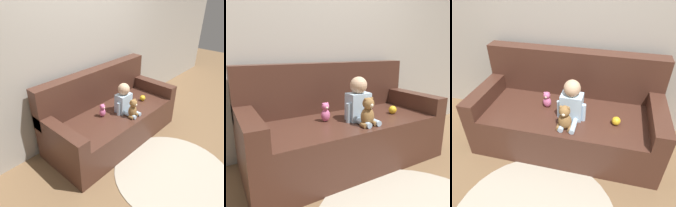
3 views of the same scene
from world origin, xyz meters
The scene contains 7 objects.
ground_plane centered at (0.00, 0.00, 0.00)m, with size 12.00×12.00×0.00m, color brown.
wall_back centered at (0.00, 0.53, 1.30)m, with size 8.00×0.05×2.60m.
couch centered at (0.00, 0.06, 0.34)m, with size 2.00×0.89×1.01m.
person_baby centered at (0.08, -0.13, 0.67)m, with size 0.30×0.34×0.43m.
teddy_bear_brown centered at (0.05, -0.31, 0.60)m, with size 0.16×0.12×0.27m.
plush_toy_side centered at (-0.22, 0.00, 0.57)m, with size 0.09×0.09×0.19m.
toy_ball centered at (0.53, -0.13, 0.52)m, with size 0.09×0.09×0.09m.
Camera 3 is at (0.42, -1.86, 1.88)m, focal length 35.00 mm.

